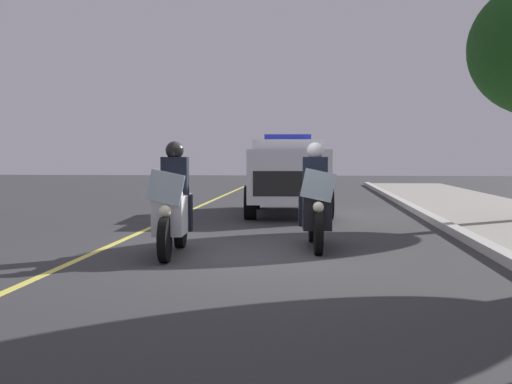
% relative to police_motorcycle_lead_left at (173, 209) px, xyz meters
% --- Properties ---
extents(ground_plane, '(80.00, 80.00, 0.00)m').
position_rel_police_motorcycle_lead_left_xyz_m(ground_plane, '(-0.17, 1.17, -0.70)').
color(ground_plane, '#333335').
extents(curb_strip, '(48.00, 0.24, 0.15)m').
position_rel_police_motorcycle_lead_left_xyz_m(curb_strip, '(-0.17, 4.81, -0.62)').
color(curb_strip, '#B7B5AD').
rests_on(curb_strip, ground).
extents(lane_stripe_center, '(48.00, 0.12, 0.01)m').
position_rel_police_motorcycle_lead_left_xyz_m(lane_stripe_center, '(-0.17, -1.26, -0.70)').
color(lane_stripe_center, '#E0D14C').
rests_on(lane_stripe_center, ground).
extents(police_motorcycle_lead_left, '(2.14, 0.60, 1.72)m').
position_rel_police_motorcycle_lead_left_xyz_m(police_motorcycle_lead_left, '(0.00, 0.00, 0.00)').
color(police_motorcycle_lead_left, black).
rests_on(police_motorcycle_lead_left, ground).
extents(police_motorcycle_lead_right, '(2.14, 0.60, 1.72)m').
position_rel_police_motorcycle_lead_left_xyz_m(police_motorcycle_lead_right, '(-0.92, 2.15, 0.00)').
color(police_motorcycle_lead_right, black).
rests_on(police_motorcycle_lead_right, ground).
extents(police_suv, '(5.00, 2.29, 2.05)m').
position_rel_police_motorcycle_lead_left_xyz_m(police_suv, '(-7.21, 1.45, 0.37)').
color(police_suv, silver).
rests_on(police_suv, ground).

